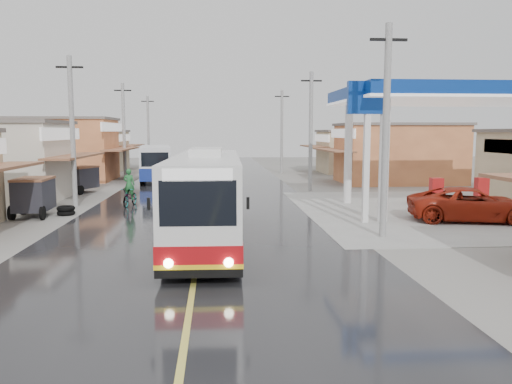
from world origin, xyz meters
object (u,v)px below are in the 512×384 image
Objects in this scene: second_bus at (155,163)px; tricycle_far at (81,178)px; tricycle_near at (33,195)px; tyre_stack at (66,211)px; cyclist at (130,194)px; coach_bus at (207,197)px; jeepney at (472,205)px.

second_bus reaches higher than tricycle_far.
tricycle_near reaches higher than tyre_stack.
cyclist is at bearing -32.79° from tricycle_far.
cyclist is 3.77m from tyre_stack.
tricycle_far is (-4.25, 6.37, 0.32)m from cyclist.
jeepney is (11.83, 3.37, -0.89)m from coach_bus.
second_bus is at bearing 85.48° from tricycle_far.
cyclist reaches higher than tricycle_near.
tricycle_far is at bearing 120.17° from coach_bus.
cyclist is at bearing 116.51° from coach_bus.
second_bus is at bearing 101.41° from cyclist.
tyre_stack is (1.36, 0.39, -0.85)m from tricycle_near.
cyclist is 5.04m from tricycle_near.
tricycle_near is (-3.72, -16.91, -0.46)m from second_bus.
second_bus is at bearing 75.70° from tricycle_near.
cyclist is at bearing 35.47° from tricycle_near.
tricycle_near is 2.83× the size of tyre_stack.
cyclist reaches higher than jeepney.
cyclist is 0.77× the size of tricycle_far.
tricycle_near reaches higher than tricycle_far.
jeepney is at bearing -56.62° from second_bus.
tricycle_near is at bearing -108.87° from second_bus.
coach_bus is 17.81m from tricycle_far.
tricycle_near is 0.92× the size of tricycle_far.
coach_bus is at bearing -54.49° from cyclist.
jeepney is at bearing 17.21° from coach_bus.
coach_bus reaches higher than tyre_stack.
coach_bus reaches higher than tricycle_far.
cyclist is at bearing -95.34° from second_bus.
cyclist is 0.84× the size of tricycle_near.
tricycle_far is at bearing 134.03° from cyclist.
second_bus reaches higher than tyre_stack.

